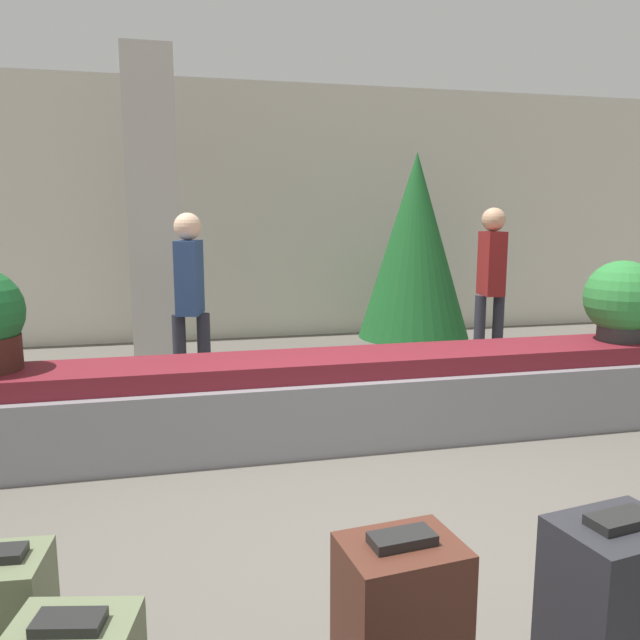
# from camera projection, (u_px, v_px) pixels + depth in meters

# --- Properties ---
(ground_plane) EXTENTS (18.00, 18.00, 0.00)m
(ground_plane) POSITION_uv_depth(u_px,v_px,m) (411.00, 576.00, 2.73)
(ground_plane) COLOR #59544C
(back_wall) EXTENTS (18.00, 0.06, 3.20)m
(back_wall) POSITION_uv_depth(u_px,v_px,m) (250.00, 213.00, 7.88)
(back_wall) COLOR beige
(back_wall) RESTS_ON ground_plane
(carousel) EXTENTS (7.20, 0.72, 0.61)m
(carousel) POSITION_uv_depth(u_px,v_px,m) (320.00, 400.00, 4.36)
(carousel) COLOR gray
(carousel) RESTS_ON ground_plane
(pillar) EXTENTS (0.50, 0.50, 3.20)m
(pillar) POSITION_uv_depth(u_px,v_px,m) (154.00, 212.00, 6.37)
(pillar) COLOR beige
(pillar) RESTS_ON ground_plane
(suitcase_2) EXTENTS (0.26, 0.27, 0.56)m
(suitcase_2) POSITION_uv_depth(u_px,v_px,m) (10.00, 637.00, 1.93)
(suitcase_2) COLOR #5B6647
(suitcase_2) RESTS_ON ground_plane
(suitcase_6) EXTENTS (0.40, 0.33, 0.71)m
(suitcase_6) POSITION_uv_depth(u_px,v_px,m) (612.00, 629.00, 1.86)
(suitcase_6) COLOR #232328
(suitcase_6) RESTS_ON ground_plane
(potted_plant_0) EXTENTS (0.56, 0.56, 0.62)m
(potted_plant_0) POSITION_uv_depth(u_px,v_px,m) (622.00, 300.00, 4.78)
(potted_plant_0) COLOR #2D2D2D
(potted_plant_0) RESTS_ON carousel
(traveler_0) EXTENTS (0.31, 0.34, 1.64)m
(traveler_0) POSITION_uv_depth(u_px,v_px,m) (491.00, 276.00, 6.13)
(traveler_0) COLOR #282833
(traveler_0) RESTS_ON ground_plane
(traveler_1) EXTENTS (0.31, 0.35, 1.59)m
(traveler_1) POSITION_uv_depth(u_px,v_px,m) (190.00, 293.00, 5.11)
(traveler_1) COLOR #282833
(traveler_1) RESTS_ON ground_plane
(decorated_tree) EXTENTS (1.26, 1.26, 2.26)m
(decorated_tree) POSITION_uv_depth(u_px,v_px,m) (415.00, 246.00, 7.05)
(decorated_tree) COLOR #4C331E
(decorated_tree) RESTS_ON ground_plane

